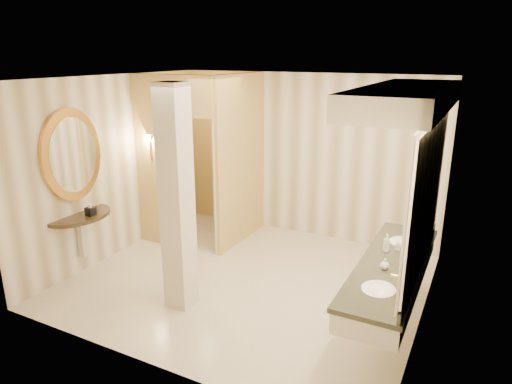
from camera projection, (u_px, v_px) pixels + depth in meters
floor at (248, 280)px, 6.27m from camera, size 4.50×4.50×0.00m
ceiling at (247, 79)px, 5.48m from camera, size 4.50×4.50×0.00m
wall_back at (304, 156)px, 7.57m from camera, size 4.50×0.02×2.70m
wall_front at (144, 241)px, 4.17m from camera, size 4.50×0.02×2.70m
wall_left at (116, 167)px, 6.86m from camera, size 0.02×4.00×2.70m
wall_right at (432, 213)px, 4.89m from camera, size 0.02×4.00×2.70m
toilet_closet at (214, 160)px, 7.18m from camera, size 1.50×1.55×2.70m
wall_sconce at (150, 139)px, 6.97m from camera, size 0.14×0.14×0.42m
vanity at (402, 195)px, 4.59m from camera, size 0.75×2.52×2.09m
console_shelf at (74, 181)px, 6.14m from camera, size 0.96×0.96×1.93m
pillar at (177, 201)px, 5.30m from camera, size 0.31×0.31×2.70m
tissue_box at (91, 211)px, 6.20m from camera, size 0.12×0.12×0.11m
toilet at (231, 206)px, 8.22m from camera, size 0.50×0.73×0.68m
soap_bottle_a at (398, 245)px, 5.10m from camera, size 0.07×0.07×0.12m
soap_bottle_b at (385, 264)px, 4.65m from camera, size 0.12×0.12×0.12m
soap_bottle_c at (387, 243)px, 5.05m from camera, size 0.10×0.10×0.20m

